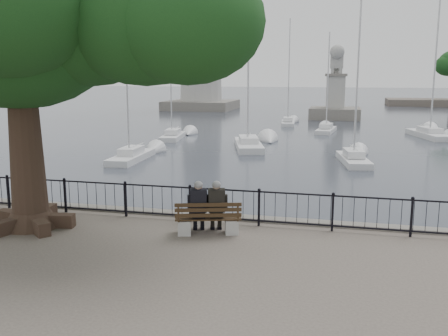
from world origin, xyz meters
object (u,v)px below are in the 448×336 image
(person_right, at_px, (216,209))
(lion_monument, at_px, (335,101))
(bench, at_px, (208,222))
(lighthouse, at_px, (201,22))
(tree, at_px, (47,12))
(person_left, at_px, (199,209))

(person_right, xyz_separation_m, lion_monument, (1.99, 48.32, 0.49))
(bench, xyz_separation_m, lion_monument, (2.18, 48.48, 0.83))
(lighthouse, bearing_deg, tree, -77.33)
(lighthouse, height_order, lion_monument, lighthouse)
(tree, height_order, lion_monument, tree)
(person_left, relative_size, person_right, 1.00)
(person_left, relative_size, lion_monument, 0.17)
(tree, bearing_deg, person_right, 7.37)
(person_left, xyz_separation_m, person_right, (0.45, 0.13, 0.00))
(person_right, height_order, lion_monument, lion_monument)
(tree, xyz_separation_m, lighthouse, (-13.70, 60.94, 5.99))
(person_left, distance_m, tree, 6.38)
(bench, xyz_separation_m, person_left, (-0.27, 0.03, 0.35))
(bench, bearing_deg, lighthouse, 106.40)
(person_left, bearing_deg, tree, -173.74)
(lion_monument, bearing_deg, bench, -92.57)
(lighthouse, bearing_deg, lion_monument, -31.10)
(bench, relative_size, lion_monument, 0.21)
(bench, height_order, tree, tree)
(bench, xyz_separation_m, lighthouse, (-17.82, 60.54, 11.41))
(person_right, xyz_separation_m, lighthouse, (-18.01, 60.38, 11.06))
(lighthouse, relative_size, lion_monument, 3.50)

